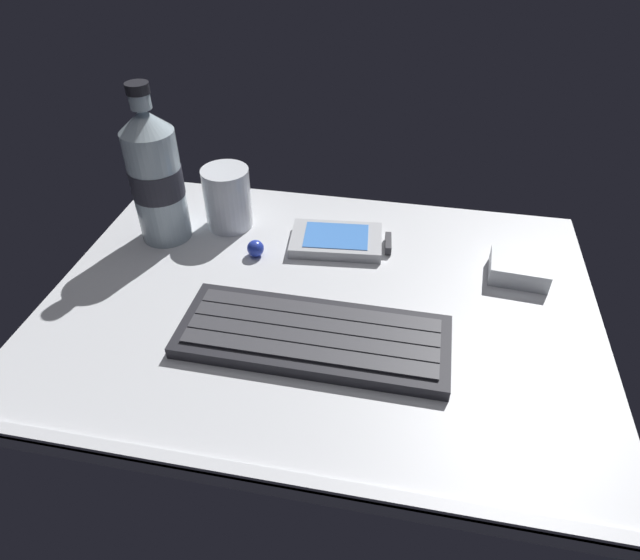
{
  "coord_description": "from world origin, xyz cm",
  "views": [
    {
      "loc": [
        9.13,
        -47.81,
        42.15
      ],
      "look_at": [
        0.0,
        0.0,
        3.0
      ],
      "focal_mm": 30.67,
      "sensor_mm": 36.0,
      "label": 1
    }
  ],
  "objects_px": {
    "juice_cup": "(228,200)",
    "trackball_mouse": "(256,248)",
    "handheld_device": "(341,241)",
    "water_bottle": "(156,176)",
    "charger_block": "(519,269)",
    "keyboard": "(313,336)"
  },
  "relations": [
    {
      "from": "keyboard",
      "to": "water_bottle",
      "type": "distance_m",
      "value": 0.3
    },
    {
      "from": "charger_block",
      "to": "juice_cup",
      "type": "bearing_deg",
      "value": 173.1
    },
    {
      "from": "keyboard",
      "to": "handheld_device",
      "type": "bearing_deg",
      "value": 89.72
    },
    {
      "from": "keyboard",
      "to": "trackball_mouse",
      "type": "xyz_separation_m",
      "value": [
        -0.1,
        0.14,
        0.0
      ]
    },
    {
      "from": "water_bottle",
      "to": "handheld_device",
      "type": "bearing_deg",
      "value": 4.94
    },
    {
      "from": "handheld_device",
      "to": "water_bottle",
      "type": "height_order",
      "value": "water_bottle"
    },
    {
      "from": "charger_block",
      "to": "trackball_mouse",
      "type": "distance_m",
      "value": 0.33
    },
    {
      "from": "handheld_device",
      "to": "trackball_mouse",
      "type": "bearing_deg",
      "value": -157.64
    },
    {
      "from": "keyboard",
      "to": "juice_cup",
      "type": "bearing_deg",
      "value": 128.0
    },
    {
      "from": "charger_block",
      "to": "trackball_mouse",
      "type": "bearing_deg",
      "value": -176.93
    },
    {
      "from": "handheld_device",
      "to": "juice_cup",
      "type": "height_order",
      "value": "juice_cup"
    },
    {
      "from": "juice_cup",
      "to": "water_bottle",
      "type": "height_order",
      "value": "water_bottle"
    },
    {
      "from": "juice_cup",
      "to": "trackball_mouse",
      "type": "bearing_deg",
      "value": -49.17
    },
    {
      "from": "charger_block",
      "to": "trackball_mouse",
      "type": "relative_size",
      "value": 3.18
    },
    {
      "from": "handheld_device",
      "to": "water_bottle",
      "type": "bearing_deg",
      "value": -175.06
    },
    {
      "from": "keyboard",
      "to": "charger_block",
      "type": "xyz_separation_m",
      "value": [
        0.23,
        0.16,
        0.0
      ]
    },
    {
      "from": "handheld_device",
      "to": "water_bottle",
      "type": "xyz_separation_m",
      "value": [
        -0.24,
        -0.02,
        0.08
      ]
    },
    {
      "from": "handheld_device",
      "to": "juice_cup",
      "type": "bearing_deg",
      "value": 172.51
    },
    {
      "from": "handheld_device",
      "to": "water_bottle",
      "type": "distance_m",
      "value": 0.25
    },
    {
      "from": "handheld_device",
      "to": "keyboard",
      "type": "bearing_deg",
      "value": -90.28
    },
    {
      "from": "juice_cup",
      "to": "water_bottle",
      "type": "bearing_deg",
      "value": -151.37
    },
    {
      "from": "keyboard",
      "to": "water_bottle",
      "type": "relative_size",
      "value": 1.4
    }
  ]
}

